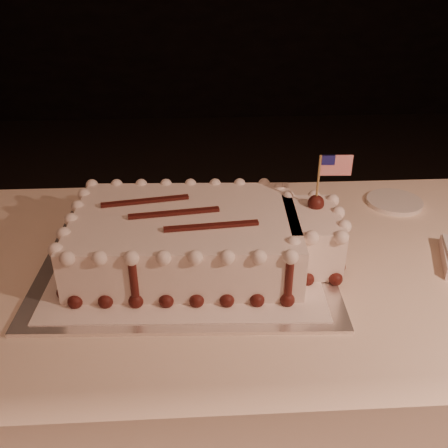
{
  "coord_description": "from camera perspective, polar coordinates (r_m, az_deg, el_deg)",
  "views": [
    {
      "loc": [
        -0.1,
        -0.3,
        1.36
      ],
      "look_at": [
        -0.04,
        0.6,
        0.84
      ],
      "focal_mm": 40.0,
      "sensor_mm": 36.0,
      "label": 1
    }
  ],
  "objects": [
    {
      "name": "banquet_table",
      "position": [
        1.33,
        2.02,
        -17.87
      ],
      "size": [
        2.4,
        0.8,
        0.75
      ],
      "primitive_type": "cube",
      "color": "#FFE2C5",
      "rests_on": "ground"
    },
    {
      "name": "cake_board",
      "position": [
        1.08,
        -4.24,
        -4.3
      ],
      "size": [
        0.63,
        0.49,
        0.01
      ],
      "primitive_type": "cube",
      "rotation": [
        0.0,
        0.0,
        -0.04
      ],
      "color": "white",
      "rests_on": "banquet_table"
    },
    {
      "name": "doily",
      "position": [
        1.08,
        -4.25,
        -4.08
      ],
      "size": [
        0.56,
        0.44,
        0.0
      ],
      "primitive_type": "cube",
      "rotation": [
        0.0,
        0.0,
        -0.04
      ],
      "color": "white",
      "rests_on": "cake_board"
    },
    {
      "name": "sheet_cake",
      "position": [
        1.05,
        -2.59,
        -1.52
      ],
      "size": [
        0.59,
        0.35,
        0.23
      ],
      "color": "white",
      "rests_on": "doily"
    },
    {
      "name": "side_plate",
      "position": [
        1.39,
        18.9,
        2.41
      ],
      "size": [
        0.14,
        0.14,
        0.01
      ],
      "primitive_type": "cylinder",
      "color": "white",
      "rests_on": "banquet_table"
    }
  ]
}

